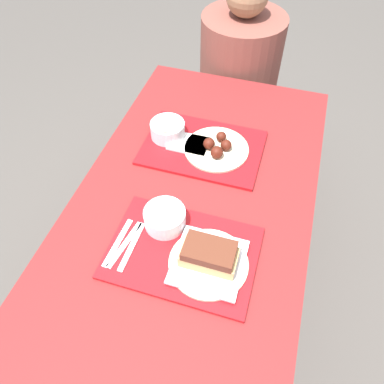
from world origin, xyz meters
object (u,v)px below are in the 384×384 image
at_px(tray_near, 183,252).
at_px(brisket_sandwich_plate, 209,258).
at_px(bowl_coleslaw_near, 165,217).
at_px(tray_far, 203,148).
at_px(bowl_coleslaw_far, 168,129).
at_px(wings_plate_far, 217,148).
at_px(person_seated_across, 240,61).

distance_m(tray_near, brisket_sandwich_plate, 0.09).
bearing_deg(tray_near, bowl_coleslaw_near, 135.94).
height_order(bowl_coleslaw_near, brisket_sandwich_plate, brisket_sandwich_plate).
relative_size(tray_far, bowl_coleslaw_far, 3.39).
bearing_deg(brisket_sandwich_plate, bowl_coleslaw_near, 149.77).
xyz_separation_m(bowl_coleslaw_far, wings_plate_far, (0.19, -0.02, -0.02)).
height_order(tray_far, person_seated_across, person_seated_across).
bearing_deg(wings_plate_far, person_seated_across, 94.90).
bearing_deg(tray_far, wings_plate_far, -4.67).
distance_m(tray_near, person_seated_across, 1.13).
bearing_deg(person_seated_across, tray_near, -86.44).
bearing_deg(person_seated_across, bowl_coleslaw_far, -101.31).
xyz_separation_m(bowl_coleslaw_near, bowl_coleslaw_far, (-0.12, 0.38, 0.00)).
height_order(bowl_coleslaw_near, bowl_coleslaw_far, same).
distance_m(tray_far, brisket_sandwich_plate, 0.48).
bearing_deg(brisket_sandwich_plate, bowl_coleslaw_far, 121.21).
bearing_deg(tray_far, brisket_sandwich_plate, -72.11).
bearing_deg(tray_far, bowl_coleslaw_near, -92.53).
distance_m(brisket_sandwich_plate, person_seated_across, 1.16).
relative_size(bowl_coleslaw_near, brisket_sandwich_plate, 0.56).
relative_size(brisket_sandwich_plate, bowl_coleslaw_far, 1.79).
bearing_deg(tray_far, tray_near, -81.59).
bearing_deg(bowl_coleslaw_near, person_seated_across, 89.43).
bearing_deg(bowl_coleslaw_far, wings_plate_far, -6.63).
bearing_deg(tray_near, brisket_sandwich_plate, -11.56).
bearing_deg(wings_plate_far, bowl_coleslaw_near, -101.13).
height_order(tray_far, bowl_coleslaw_far, bowl_coleslaw_far).
bearing_deg(bowl_coleslaw_near, wings_plate_far, 78.87).
height_order(brisket_sandwich_plate, wings_plate_far, brisket_sandwich_plate).
bearing_deg(tray_near, bowl_coleslaw_far, 114.15).
distance_m(wings_plate_far, person_seated_across, 0.70).
distance_m(tray_near, wings_plate_far, 0.43).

